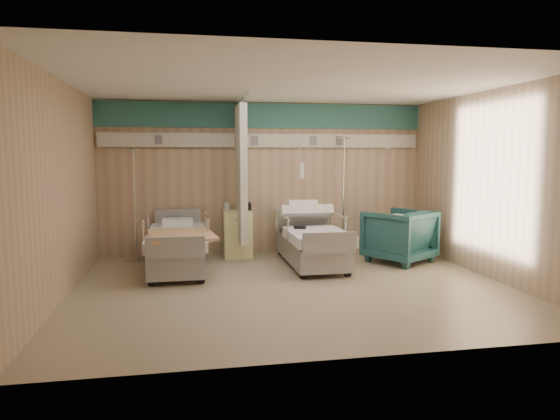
% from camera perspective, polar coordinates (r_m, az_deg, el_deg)
% --- Properties ---
extents(ground, '(6.00, 5.00, 0.00)m').
position_cam_1_polar(ground, '(7.07, 1.43, -8.78)').
color(ground, gray).
rests_on(ground, ground).
extents(room_walls, '(6.04, 5.04, 2.82)m').
position_cam_1_polar(room_walls, '(7.06, 0.80, 6.49)').
color(room_walls, tan).
rests_on(room_walls, ground).
extents(bed_right, '(1.00, 2.16, 0.63)m').
position_cam_1_polar(bed_right, '(8.36, 3.62, -4.19)').
color(bed_right, silver).
rests_on(bed_right, ground).
extents(bed_left, '(1.00, 2.16, 0.63)m').
position_cam_1_polar(bed_left, '(8.12, -11.66, -4.63)').
color(bed_left, silver).
rests_on(bed_left, ground).
extents(bedside_cabinet, '(0.50, 0.48, 0.85)m').
position_cam_1_polar(bedside_cabinet, '(9.03, -4.88, -2.71)').
color(bedside_cabinet, '#F2E997').
rests_on(bedside_cabinet, ground).
extents(visitor_armchair, '(1.36, 1.37, 0.91)m').
position_cam_1_polar(visitor_armchair, '(8.80, 13.45, -2.89)').
color(visitor_armchair, '#1D494A').
rests_on(visitor_armchair, ground).
extents(waffle_blanket, '(0.75, 0.72, 0.07)m').
position_cam_1_polar(waffle_blanket, '(8.74, 13.35, 0.27)').
color(waffle_blanket, white).
rests_on(waffle_blanket, visitor_armchair).
extents(iv_stand_right, '(0.39, 0.39, 2.16)m').
position_cam_1_polar(iv_stand_right, '(9.49, 7.18, -2.18)').
color(iv_stand_right, silver).
rests_on(iv_stand_right, ground).
extents(iv_stand_left, '(0.35, 0.35, 1.93)m').
position_cam_1_polar(iv_stand_left, '(9.00, -16.13, -3.16)').
color(iv_stand_left, silver).
rests_on(iv_stand_left, ground).
extents(call_remote, '(0.21, 0.16, 0.04)m').
position_cam_1_polar(call_remote, '(8.20, 2.29, -2.01)').
color(call_remote, black).
rests_on(call_remote, bed_right).
extents(tan_blanket, '(1.08, 1.29, 0.04)m').
position_cam_1_polar(tan_blanket, '(7.61, -11.22, -2.80)').
color(tan_blanket, tan).
rests_on(tan_blanket, bed_left).
extents(toiletry_bag, '(0.25, 0.16, 0.13)m').
position_cam_1_polar(toiletry_bag, '(9.00, -4.14, 0.43)').
color(toiletry_bag, black).
rests_on(toiletry_bag, bedside_cabinet).
extents(white_cup, '(0.11, 0.11, 0.14)m').
position_cam_1_polar(white_cup, '(9.04, -6.07, 0.45)').
color(white_cup, white).
rests_on(white_cup, bedside_cabinet).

